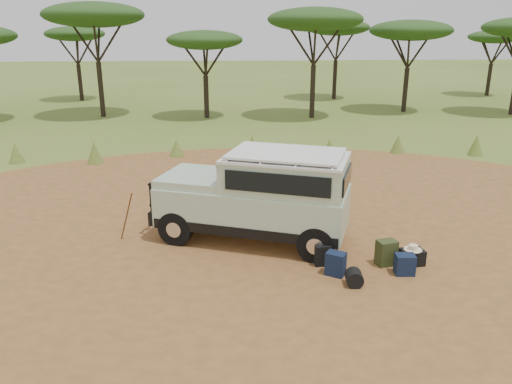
{
  "coord_description": "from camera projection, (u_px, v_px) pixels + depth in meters",
  "views": [
    {
      "loc": [
        -1.22,
        -10.41,
        4.91
      ],
      "look_at": [
        -0.38,
        1.39,
        1.0
      ],
      "focal_mm": 35.0,
      "sensor_mm": 36.0,
      "label": 1
    }
  ],
  "objects": [
    {
      "name": "acacia_treeline",
      "position": [
        253.0,
        28.0,
        28.76
      ],
      "size": [
        46.7,
        13.2,
        6.26
      ],
      "color": "black",
      "rests_on": "ground"
    },
    {
      "name": "safari_hat",
      "position": [
        413.0,
        248.0,
        10.74
      ],
      "size": [
        0.39,
        0.39,
        0.11
      ],
      "color": "beige",
      "rests_on": "hard_case"
    },
    {
      "name": "dirt_clearing",
      "position": [
        277.0,
        251.0,
        11.48
      ],
      "size": [
        23.0,
        23.0,
        0.01
      ],
      "primitive_type": "cylinder",
      "color": "#985B31",
      "rests_on": "ground"
    },
    {
      "name": "hard_case",
      "position": [
        412.0,
        257.0,
        10.81
      ],
      "size": [
        0.53,
        0.4,
        0.34
      ],
      "primitive_type": "cube",
      "rotation": [
        0.0,
        0.0,
        0.13
      ],
      "color": "black",
      "rests_on": "ground"
    },
    {
      "name": "safari_vehicle",
      "position": [
        259.0,
        198.0,
        11.79
      ],
      "size": [
        4.88,
        3.26,
        2.23
      ],
      "rotation": [
        0.0,
        0.0,
        -0.35
      ],
      "color": "#A7BFA3",
      "rests_on": "ground"
    },
    {
      "name": "walking_staff",
      "position": [
        127.0,
        217.0,
        11.86
      ],
      "size": [
        0.43,
        0.32,
        1.26
      ],
      "primitive_type": "cylinder",
      "rotation": [
        0.37,
        0.0,
        0.95
      ],
      "color": "brown",
      "rests_on": "ground"
    },
    {
      "name": "stuff_sack",
      "position": [
        354.0,
        278.0,
        9.92
      ],
      "size": [
        0.37,
        0.37,
        0.34
      ],
      "primitive_type": "cylinder",
      "rotation": [
        1.57,
        0.0,
        -0.1
      ],
      "color": "black",
      "rests_on": "ground"
    },
    {
      "name": "duffel_navy",
      "position": [
        405.0,
        265.0,
        10.37
      ],
      "size": [
        0.41,
        0.32,
        0.44
      ],
      "primitive_type": "cube",
      "rotation": [
        0.0,
        0.0,
        -0.07
      ],
      "color": "#121C38",
      "rests_on": "ground"
    },
    {
      "name": "backpack_navy",
      "position": [
        336.0,
        264.0,
        10.32
      ],
      "size": [
        0.47,
        0.44,
        0.51
      ],
      "primitive_type": "cube",
      "rotation": [
        0.0,
        0.0,
        -0.56
      ],
      "color": "#121C38",
      "rests_on": "ground"
    },
    {
      "name": "backpack_black",
      "position": [
        323.0,
        255.0,
        10.78
      ],
      "size": [
        0.36,
        0.28,
        0.47
      ],
      "primitive_type": "cube",
      "rotation": [
        0.0,
        0.0,
        0.08
      ],
      "color": "black",
      "rests_on": "ground"
    },
    {
      "name": "grass_fringe",
      "position": [
        255.0,
        148.0,
        19.57
      ],
      "size": [
        36.6,
        1.6,
        0.9
      ],
      "color": "#506724",
      "rests_on": "ground"
    },
    {
      "name": "backpack_olive",
      "position": [
        386.0,
        253.0,
        10.76
      ],
      "size": [
        0.47,
        0.38,
        0.57
      ],
      "primitive_type": "cube",
      "rotation": [
        0.0,
        0.0,
        0.25
      ],
      "color": "#333E1C",
      "rests_on": "ground"
    },
    {
      "name": "ground",
      "position": [
        277.0,
        252.0,
        11.48
      ],
      "size": [
        140.0,
        140.0,
        0.0
      ],
      "primitive_type": "plane",
      "color": "#506724",
      "rests_on": "ground"
    }
  ]
}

